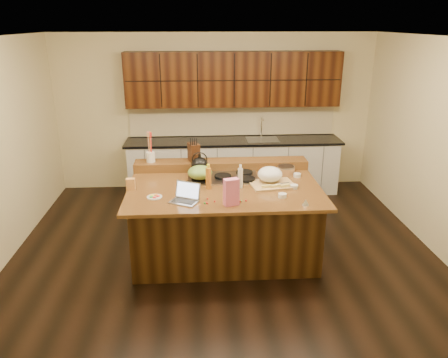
{
  "coord_description": "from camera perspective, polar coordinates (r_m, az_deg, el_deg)",
  "views": [
    {
      "loc": [
        -0.32,
        -5.09,
        2.87
      ],
      "look_at": [
        0.0,
        0.05,
        1.0
      ],
      "focal_mm": 35.0,
      "sensor_mm": 36.0,
      "label": 1
    }
  ],
  "objects": [
    {
      "name": "pink_bag",
      "position": [
        4.87,
        0.96,
        -1.71
      ],
      "size": [
        0.18,
        0.13,
        0.31
      ],
      "primitive_type": "cube",
      "rotation": [
        0.0,
        0.0,
        0.31
      ],
      "color": "pink",
      "rests_on": "island"
    },
    {
      "name": "package_box",
      "position": [
        5.45,
        -12.09,
        -0.67
      ],
      "size": [
        0.1,
        0.07,
        0.14
      ],
      "primitive_type": "cube",
      "rotation": [
        0.0,
        0.0,
        -0.01
      ],
      "color": "#E69D51",
      "rests_on": "island"
    },
    {
      "name": "candy_plate",
      "position": [
        5.19,
        -9.06,
        -2.33
      ],
      "size": [
        0.19,
        0.19,
        0.01
      ],
      "primitive_type": "cylinder",
      "rotation": [
        0.0,
        0.0,
        0.07
      ],
      "color": "white",
      "rests_on": "island"
    },
    {
      "name": "gumdrop_2",
      "position": [
        4.99,
        -1.22,
        -2.95
      ],
      "size": [
        0.02,
        0.02,
        0.02
      ],
      "primitive_type": "ellipsoid",
      "color": "red",
      "rests_on": "island"
    },
    {
      "name": "knife_block",
      "position": [
        6.04,
        -3.97,
        3.49
      ],
      "size": [
        0.18,
        0.23,
        0.25
      ],
      "primitive_type": "cube",
      "rotation": [
        0.0,
        0.0,
        0.31
      ],
      "color": "black",
      "rests_on": "back_ledge"
    },
    {
      "name": "gumdrop_4",
      "position": [
        4.94,
        -2.19,
        -3.21
      ],
      "size": [
        0.02,
        0.02,
        0.02
      ],
      "primitive_type": "ellipsoid",
      "color": "red",
      "rests_on": "island"
    },
    {
      "name": "vinegar_bottle",
      "position": [
        5.38,
        2.14,
        0.11
      ],
      "size": [
        0.07,
        0.07,
        0.25
      ],
      "primitive_type": "cylinder",
      "rotation": [
        0.0,
        0.0,
        0.08
      ],
      "color": "silver",
      "rests_on": "island"
    },
    {
      "name": "gumdrop_8",
      "position": [
        4.96,
        -2.38,
        -3.1
      ],
      "size": [
        0.02,
        0.02,
        0.02
      ],
      "primitive_type": "ellipsoid",
      "color": "red",
      "rests_on": "island"
    },
    {
      "name": "gumdrop_1",
      "position": [
        4.96,
        -2.55,
        -3.11
      ],
      "size": [
        0.02,
        0.02,
        0.02
      ],
      "primitive_type": "ellipsoid",
      "color": "#198C26",
      "rests_on": "island"
    },
    {
      "name": "green_bowl",
      "position": [
        5.57,
        -3.16,
        0.86
      ],
      "size": [
        0.32,
        0.32,
        0.17
      ],
      "primitive_type": "ellipsoid",
      "rotation": [
        0.0,
        0.0,
        -0.03
      ],
      "color": "olive",
      "rests_on": "cooktop"
    },
    {
      "name": "island",
      "position": [
        5.64,
        0.03,
        -5.29
      ],
      "size": [
        2.4,
        1.6,
        0.92
      ],
      "color": "black",
      "rests_on": "ground"
    },
    {
      "name": "ramekin_b",
      "position": [
        5.46,
        9.14,
        -0.98
      ],
      "size": [
        0.12,
        0.12,
        0.04
      ],
      "primitive_type": "cylinder",
      "rotation": [
        0.0,
        0.0,
        -0.28
      ],
      "color": "white",
      "rests_on": "island"
    },
    {
      "name": "gumdrop_5",
      "position": [
        5.0,
        2.24,
        -2.9
      ],
      "size": [
        0.02,
        0.02,
        0.02
      ],
      "primitive_type": "ellipsoid",
      "color": "#198C26",
      "rests_on": "island"
    },
    {
      "name": "strainer_bowl",
      "position": [
        5.96,
        8.1,
        1.11
      ],
      "size": [
        0.31,
        0.31,
        0.09
      ],
      "primitive_type": "cylinder",
      "rotation": [
        0.0,
        0.0,
        -0.35
      ],
      "color": "#996B3F",
      "rests_on": "island"
    },
    {
      "name": "gumdrop_3",
      "position": [
        4.92,
        0.92,
        -3.31
      ],
      "size": [
        0.02,
        0.02,
        0.02
      ],
      "primitive_type": "ellipsoid",
      "color": "#198C26",
      "rests_on": "island"
    },
    {
      "name": "gumdrop_7",
      "position": [
        5.09,
        -0.02,
        -2.49
      ],
      "size": [
        0.02,
        0.02,
        0.02
      ],
      "primitive_type": "ellipsoid",
      "color": "#198C26",
      "rests_on": "island"
    },
    {
      "name": "ramekin_c",
      "position": [
        5.87,
        9.53,
        0.5
      ],
      "size": [
        0.11,
        0.11,
        0.04
      ],
      "primitive_type": "cylinder",
      "rotation": [
        0.0,
        0.0,
        -0.07
      ],
      "color": "white",
      "rests_on": "island"
    },
    {
      "name": "kettle",
      "position": [
        5.81,
        -3.19,
        1.86
      ],
      "size": [
        0.29,
        0.29,
        0.21
      ],
      "primitive_type": "ellipsoid",
      "rotation": [
        0.0,
        0.0,
        -0.3
      ],
      "color": "black",
      "rests_on": "cooktop"
    },
    {
      "name": "oil_bottle",
      "position": [
        5.34,
        -2.04,
        0.07
      ],
      "size": [
        0.09,
        0.09,
        0.27
      ],
      "primitive_type": "cylinder",
      "rotation": [
        0.0,
        0.0,
        -0.4
      ],
      "color": "#C07221",
      "rests_on": "island"
    },
    {
      "name": "wooden_tray",
      "position": [
        5.55,
        6.1,
        0.31
      ],
      "size": [
        0.59,
        0.47,
        0.22
      ],
      "rotation": [
        0.0,
        0.0,
        0.15
      ],
      "color": "tan",
      "rests_on": "island"
    },
    {
      "name": "laptop",
      "position": [
        5.03,
        -5.02,
        -2.27
      ],
      "size": [
        0.38,
        0.35,
        0.21
      ],
      "rotation": [
        0.0,
        0.0,
        -0.46
      ],
      "color": "#B7B7BC",
      "rests_on": "island"
    },
    {
      "name": "utensil_crock",
      "position": [
        6.09,
        -9.55,
        2.87
      ],
      "size": [
        0.13,
        0.13,
        0.14
      ],
      "primitive_type": "cylinder",
      "rotation": [
        0.0,
        0.0,
        0.05
      ],
      "color": "white",
      "rests_on": "back_ledge"
    },
    {
      "name": "cooktop",
      "position": [
        5.74,
        -0.16,
        0.25
      ],
      "size": [
        0.92,
        0.52,
        0.05
      ],
      "color": "gray",
      "rests_on": "island"
    },
    {
      "name": "gumdrop_6",
      "position": [
        5.0,
        2.13,
        -2.94
      ],
      "size": [
        0.02,
        0.02,
        0.02
      ],
      "primitive_type": "ellipsoid",
      "color": "red",
      "rests_on": "island"
    },
    {
      "name": "back_ledge",
      "position": [
        6.1,
        -0.38,
        1.91
      ],
      "size": [
        2.4,
        0.3,
        0.12
      ],
      "primitive_type": "cube",
      "color": "black",
      "rests_on": "island"
    },
    {
      "name": "gumdrop_9",
      "position": [
        4.95,
        -2.52,
        -3.18
      ],
      "size": [
        0.02,
        0.02,
        0.02
      ],
      "primitive_type": "ellipsoid",
      "color": "#198C26",
      "rests_on": "island"
    },
    {
      "name": "ramekin_a",
      "position": [
        5.17,
        7.63,
        -2.14
      ],
      "size": [
        0.11,
        0.11,
        0.04
      ],
      "primitive_type": "cylinder",
      "rotation": [
        0.0,
        0.0,
        0.08
      ],
      "color": "white",
      "rests_on": "island"
    },
    {
      "name": "gumdrop_10",
      "position": [
        5.02,
        2.89,
        -2.83
      ],
      "size": [
        0.02,
        0.02,
        0.02
      ],
      "primitive_type": "ellipsoid",
      "color": "red",
      "rests_on": "island"
    },
    {
      "name": "gumdrop_0",
      "position": [
        5.07,
        -2.16,
        -2.58
      ],
      "size": [
        0.02,
        0.02,
        0.02
      ],
      "primitive_type": "ellipsoid",
      "color": "red",
      "rests_on": "island"
    },
    {
      "name": "room",
      "position": [
        5.33,
        0.03,
        3.36
      ],
      "size": [
        5.52,
        5.02,
        2.72
      ],
      "color": "black",
      "rests_on": "ground"
    },
    {
      "name": "back_counter",
      "position": [
        7.58,
        1.25,
        5.54
      ],
      "size": [
        3.7,
        0.66,
        2.4
      ],
      "color": "silver",
      "rests_on": "ground"
    },
    {
      "name": "kitchen_timer",
      "position": [
        4.99,
        10.61,
        -2.99
      ],
      "size": [
        0.09,
        0.09,
        0.07
      ],
      "primitive_type": "cone",
      "rotation": [
        0.0,
        0.0,
        0.12
      ],
      "color": "silver",
      "rests_on": "island"
    }
  ]
}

